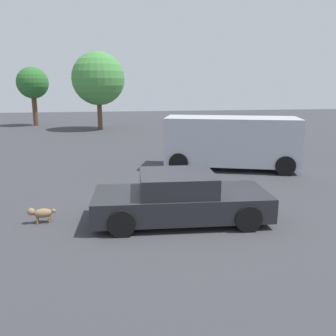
{
  "coord_description": "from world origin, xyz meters",
  "views": [
    {
      "loc": [
        -1.56,
        -8.18,
        3.32
      ],
      "look_at": [
        0.12,
        1.95,
        0.9
      ],
      "focal_mm": 37.03,
      "sensor_mm": 36.0,
      "label": 1
    }
  ],
  "objects": [
    {
      "name": "tree_back_center",
      "position": [
        -7.95,
        23.46,
        3.57
      ],
      "size": [
        2.63,
        2.63,
        4.95
      ],
      "color": "brown",
      "rests_on": "ground_plane"
    },
    {
      "name": "ground_plane",
      "position": [
        0.0,
        0.0,
        0.0
      ],
      "size": [
        80.0,
        80.0,
        0.0
      ],
      "primitive_type": "plane",
      "color": "#38383D"
    },
    {
      "name": "tree_back_left",
      "position": [
        -2.36,
        19.74,
        3.9
      ],
      "size": [
        4.03,
        4.03,
        5.93
      ],
      "color": "brown",
      "rests_on": "ground_plane"
    },
    {
      "name": "pedestrian",
      "position": [
        4.88,
        7.77,
        0.9
      ],
      "size": [
        0.4,
        0.52,
        1.53
      ],
      "rotation": [
        0.0,
        0.0,
        0.48
      ],
      "color": "gray",
      "rests_on": "ground_plane"
    },
    {
      "name": "van_white",
      "position": [
        3.28,
        5.28,
        1.14
      ],
      "size": [
        5.63,
        3.49,
        2.11
      ],
      "rotation": [
        0.0,
        0.0,
        2.83
      ],
      "color": "#B2B7C1",
      "rests_on": "ground_plane"
    },
    {
      "name": "dog",
      "position": [
        -3.36,
        0.35,
        0.25
      ],
      "size": [
        0.69,
        0.27,
        0.4
      ],
      "rotation": [
        0.0,
        0.0,
        3.23
      ],
      "color": "olive",
      "rests_on": "ground_plane"
    },
    {
      "name": "sedan_foreground",
      "position": [
        0.1,
        -0.05,
        0.58
      ],
      "size": [
        4.44,
        2.12,
        1.24
      ],
      "rotation": [
        0.0,
        0.0,
        -0.07
      ],
      "color": "#232328",
      "rests_on": "ground_plane"
    }
  ]
}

